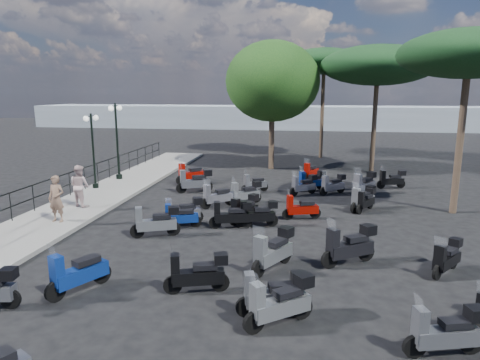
# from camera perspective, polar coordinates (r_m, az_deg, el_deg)

# --- Properties ---
(ground) EXTENTS (120.00, 120.00, 0.00)m
(ground) POSITION_cam_1_polar(r_m,az_deg,el_deg) (15.77, -3.11, -6.62)
(ground) COLOR black
(ground) RESTS_ON ground
(sidewalk) EXTENTS (3.00, 30.00, 0.15)m
(sidewalk) POSITION_cam_1_polar(r_m,az_deg,el_deg) (20.70, -19.20, -2.59)
(sidewalk) COLOR slate
(sidewalk) RESTS_ON ground
(railing) EXTENTS (0.04, 26.04, 1.10)m
(railing) POSITION_cam_1_polar(r_m,az_deg,el_deg) (21.00, -22.73, -0.35)
(railing) COLOR black
(railing) RESTS_ON sidewalk
(lamp_post_1) EXTENTS (0.33, 1.10, 3.75)m
(lamp_post_1) POSITION_cam_1_polar(r_m,az_deg,el_deg) (22.63, -19.02, 4.31)
(lamp_post_1) COLOR black
(lamp_post_1) RESTS_ON sidewalk
(lamp_post_2) EXTENTS (0.33, 1.23, 4.18)m
(lamp_post_2) POSITION_cam_1_polar(r_m,az_deg,el_deg) (24.63, -16.10, 5.62)
(lamp_post_2) COLOR black
(lamp_post_2) RESTS_ON sidewalk
(woman) EXTENTS (0.67, 0.47, 1.76)m
(woman) POSITION_cam_1_polar(r_m,az_deg,el_deg) (17.37, -23.28, -2.31)
(woman) COLOR brown
(woman) RESTS_ON sidewalk
(pedestrian_far) EXTENTS (1.05, 0.94, 1.78)m
(pedestrian_far) POSITION_cam_1_polar(r_m,az_deg,el_deg) (19.35, -20.58, -0.72)
(pedestrian_far) COLOR #C1A4A4
(pedestrian_far) RESTS_ON sidewalk
(scooter_1) EXTENTS (1.03, 1.65, 1.45)m
(scooter_1) POSITION_cam_1_polar(r_m,az_deg,el_deg) (11.64, -20.87, -11.60)
(scooter_1) COLOR black
(scooter_1) RESTS_ON ground
(scooter_2) EXTENTS (1.65, 0.89, 1.38)m
(scooter_2) POSITION_cam_1_polar(r_m,az_deg,el_deg) (15.14, -11.16, -5.55)
(scooter_2) COLOR black
(scooter_2) RESTS_ON ground
(scooter_3) EXTENTS (1.44, 0.71, 1.20)m
(scooter_3) POSITION_cam_1_polar(r_m,az_deg,el_deg) (15.95, -8.01, -4.95)
(scooter_3) COLOR black
(scooter_3) RESTS_ON ground
(scooter_4) EXTENTS (1.73, 1.01, 1.48)m
(scooter_4) POSITION_cam_1_polar(r_m,az_deg,el_deg) (21.41, -6.03, -0.21)
(scooter_4) COLOR black
(scooter_4) RESTS_ON ground
(scooter_5) EXTENTS (1.40, 1.36, 1.47)m
(scooter_5) POSITION_cam_1_polar(r_m,az_deg,el_deg) (23.52, -6.61, 0.74)
(scooter_5) COLOR black
(scooter_5) RESTS_ON ground
(scooter_7) EXTENTS (1.62, 0.74, 1.32)m
(scooter_7) POSITION_cam_1_polar(r_m,az_deg,el_deg) (10.97, -5.72, -12.34)
(scooter_7) COLOR black
(scooter_7) RESTS_ON ground
(scooter_8) EXTENTS (1.51, 0.95, 1.31)m
(scooter_8) POSITION_cam_1_polar(r_m,az_deg,el_deg) (16.40, -7.67, -4.18)
(scooter_8) COLOR black
(scooter_8) RESTS_ON ground
(scooter_9) EXTENTS (0.99, 1.49, 1.31)m
(scooter_9) POSITION_cam_1_polar(r_m,az_deg,el_deg) (16.53, 0.59, -3.95)
(scooter_9) COLOR black
(scooter_9) RESTS_ON ground
(scooter_10) EXTENTS (1.36, 1.16, 1.34)m
(scooter_10) POSITION_cam_1_polar(r_m,az_deg,el_deg) (18.60, -3.07, -2.26)
(scooter_10) COLOR black
(scooter_10) RESTS_ON ground
(scooter_11) EXTENTS (1.26, 0.98, 1.19)m
(scooter_11) POSITION_cam_1_polar(r_m,az_deg,el_deg) (21.37, 1.91, -0.56)
(scooter_11) COLOR black
(scooter_11) RESTS_ON ground
(scooter_12) EXTENTS (1.62, 0.70, 1.32)m
(scooter_12) POSITION_cam_1_polar(r_m,az_deg,el_deg) (9.93, 4.43, -15.01)
(scooter_12) COLOR black
(scooter_12) RESTS_ON ground
(scooter_13) EXTENTS (1.47, 1.20, 1.39)m
(scooter_13) POSITION_cam_1_polar(r_m,az_deg,el_deg) (9.54, 5.34, -16.04)
(scooter_13) COLOR black
(scooter_13) RESTS_ON ground
(scooter_14) EXTENTS (1.59, 0.67, 1.29)m
(scooter_14) POSITION_cam_1_polar(r_m,az_deg,el_deg) (15.94, 2.32, -4.59)
(scooter_14) COLOR black
(scooter_14) RESTS_ON ground
(scooter_15) EXTENTS (1.53, 0.68, 1.25)m
(scooter_15) POSITION_cam_1_polar(r_m,az_deg,el_deg) (17.04, 8.10, -3.80)
(scooter_15) COLOR black
(scooter_15) RESTS_ON ground
(scooter_16) EXTENTS (1.41, 1.09, 1.30)m
(scooter_16) POSITION_cam_1_polar(r_m,az_deg,el_deg) (19.14, 0.73, -1.78)
(scooter_16) COLOR black
(scooter_16) RESTS_ON ground
(scooter_17) EXTENTS (0.89, 1.44, 1.26)m
(scooter_17) POSITION_cam_1_polar(r_m,az_deg,el_deg) (24.97, 9.40, 1.13)
(scooter_17) COLOR black
(scooter_17) RESTS_ON ground
(scooter_19) EXTENTS (1.58, 0.69, 1.28)m
(scooter_19) POSITION_cam_1_polar(r_m,az_deg,el_deg) (9.43, 25.70, -17.86)
(scooter_19) COLOR black
(scooter_19) RESTS_ON ground
(scooter_20) EXTENTS (1.11, 1.64, 1.45)m
(scooter_20) POSITION_cam_1_polar(r_m,az_deg,el_deg) (12.22, 4.42, -9.47)
(scooter_20) COLOR black
(scooter_20) RESTS_ON ground
(scooter_21) EXTENTS (0.93, 1.36, 1.21)m
(scooter_21) POSITION_cam_1_polar(r_m,az_deg,el_deg) (18.72, 16.39, -2.68)
(scooter_21) COLOR black
(scooter_21) RESTS_ON ground
(scooter_22) EXTENTS (1.30, 1.11, 1.25)m
(scooter_22) POSITION_cam_1_polar(r_m,az_deg,el_deg) (21.04, 8.46, -0.73)
(scooter_22) COLOR black
(scooter_22) RESTS_ON ground
(scooter_23) EXTENTS (1.49, 0.98, 1.31)m
(scooter_23) POSITION_cam_1_polar(r_m,az_deg,el_deg) (21.97, 9.48, -0.16)
(scooter_23) COLOR black
(scooter_23) RESTS_ON ground
(scooter_25) EXTENTS (1.06, 1.27, 1.20)m
(scooter_25) POSITION_cam_1_polar(r_m,az_deg,el_deg) (13.25, 25.85, -9.38)
(scooter_25) COLOR black
(scooter_25) RESTS_ON ground
(scooter_26) EXTENTS (1.63, 1.19, 1.48)m
(scooter_26) POSITION_cam_1_polar(r_m,az_deg,el_deg) (12.94, 14.39, -8.55)
(scooter_26) COLOR black
(scooter_26) RESTS_ON ground
(scooter_27) EXTENTS (1.16, 1.40, 1.33)m
(scooter_27) POSITION_cam_1_polar(r_m,az_deg,el_deg) (18.82, 16.05, -2.45)
(scooter_27) COLOR black
(scooter_27) RESTS_ON ground
(scooter_28) EXTENTS (1.26, 1.53, 1.44)m
(scooter_28) POSITION_cam_1_polar(r_m,az_deg,el_deg) (21.54, 16.21, -0.58)
(scooter_28) COLOR black
(scooter_28) RESTS_ON ground
(scooter_29) EXTENTS (1.51, 0.67, 1.23)m
(scooter_29) POSITION_cam_1_polar(r_m,az_deg,el_deg) (23.57, 19.56, 0.04)
(scooter_29) COLOR black
(scooter_29) RESTS_ON ground
(scooter_30) EXTENTS (1.30, 1.11, 1.25)m
(scooter_30) POSITION_cam_1_polar(r_m,az_deg,el_deg) (21.42, 12.27, -0.64)
(scooter_30) COLOR black
(scooter_30) RESTS_ON ground
(scooter_31) EXTENTS (1.59, 0.67, 1.29)m
(scooter_31) POSITION_cam_1_polar(r_m,az_deg,el_deg) (15.78, -1.17, -4.74)
(scooter_31) COLOR black
(scooter_31) RESTS_ON ground
(broadleaf_tree) EXTENTS (5.96, 5.96, 8.11)m
(broadleaf_tree) POSITION_cam_1_polar(r_m,az_deg,el_deg) (27.69, 4.35, 12.95)
(broadleaf_tree) COLOR #38281E
(broadleaf_tree) RESTS_ON ground
(pine_0) EXTENTS (5.47, 5.47, 8.08)m
(pine_0) POSITION_cam_1_polar(r_m,az_deg,el_deg) (33.02, 11.16, 15.22)
(pine_0) COLOR #38281E
(pine_0) RESTS_ON ground
(pine_1) EXTENTS (6.85, 6.85, 7.69)m
(pine_1) POSITION_cam_1_polar(r_m,az_deg,el_deg) (27.66, 17.91, 14.32)
(pine_1) COLOR #38281E
(pine_1) RESTS_ON ground
(pine_2) EXTENTS (5.92, 5.92, 7.72)m
(pine_2) POSITION_cam_1_polar(r_m,az_deg,el_deg) (34.98, 4.28, 14.48)
(pine_2) COLOR #38281E
(pine_2) RESTS_ON ground
(pine_3) EXTENTS (5.47, 5.47, 7.35)m
(pine_3) POSITION_cam_1_polar(r_m,az_deg,el_deg) (19.40, 28.23, 14.53)
(pine_3) COLOR #38281E
(pine_3) RESTS_ON ground
(distant_hills) EXTENTS (70.00, 8.00, 3.00)m
(distant_hills) POSITION_cam_1_polar(r_m,az_deg,el_deg) (59.82, 6.01, 8.35)
(distant_hills) COLOR gray
(distant_hills) RESTS_ON ground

